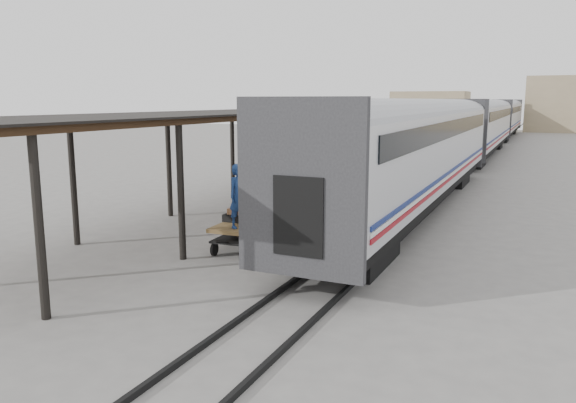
% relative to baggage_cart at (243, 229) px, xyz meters
% --- Properties ---
extents(ground, '(160.00, 160.00, 0.00)m').
position_rel_baggage_cart_xyz_m(ground, '(0.27, 0.32, -0.65)').
color(ground, slate).
rests_on(ground, ground).
extents(train, '(3.45, 76.01, 4.01)m').
position_rel_baggage_cart_xyz_m(train, '(3.46, 34.12, 2.04)').
color(train, silver).
rests_on(train, ground).
extents(canopy, '(4.90, 64.30, 4.15)m').
position_rel_baggage_cart_xyz_m(canopy, '(-3.13, 24.32, 3.36)').
color(canopy, '#422B19').
rests_on(canopy, ground).
extents(rails, '(1.54, 150.00, 0.12)m').
position_rel_baggage_cart_xyz_m(rails, '(3.47, 34.32, -0.59)').
color(rails, black).
rests_on(rails, ground).
extents(building_left, '(12.00, 8.00, 6.00)m').
position_rel_baggage_cart_xyz_m(building_left, '(-9.73, 82.32, 2.35)').
color(building_left, tan).
rests_on(building_left, ground).
extents(baggage_cart, '(1.40, 2.47, 0.86)m').
position_rel_baggage_cart_xyz_m(baggage_cart, '(0.00, 0.00, 0.00)').
color(baggage_cart, olive).
rests_on(baggage_cart, ground).
extents(suitcase_stack, '(1.20, 1.12, 0.42)m').
position_rel_baggage_cart_xyz_m(suitcase_stack, '(-0.17, 0.32, 0.37)').
color(suitcase_stack, '#39393B').
rests_on(suitcase_stack, baggage_cart).
extents(luggage_tug, '(1.27, 1.76, 1.42)m').
position_rel_baggage_cart_xyz_m(luggage_tug, '(-2.22, 16.87, 0.00)').
color(luggage_tug, '#99220D').
rests_on(luggage_tug, ground).
extents(porter, '(0.69, 0.82, 1.90)m').
position_rel_baggage_cart_xyz_m(porter, '(0.25, -0.65, 1.16)').
color(porter, navy).
rests_on(porter, baggage_cart).
extents(pedestrian, '(1.01, 0.46, 1.70)m').
position_rel_baggage_cart_xyz_m(pedestrian, '(-2.82, 15.52, 0.20)').
color(pedestrian, black).
rests_on(pedestrian, ground).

